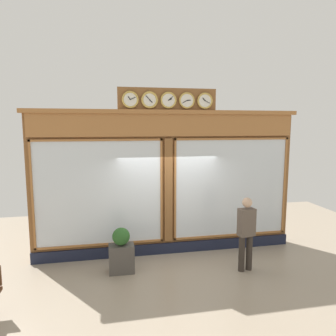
# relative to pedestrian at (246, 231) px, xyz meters

# --- Properties ---
(ground_plane) EXTENTS (14.00, 14.00, 0.00)m
(ground_plane) POSITION_rel_pedestrian_xyz_m (1.53, 1.52, -0.93)
(ground_plane) COLOR gray
(shop_facade) EXTENTS (6.79, 0.42, 4.17)m
(shop_facade) POSITION_rel_pedestrian_xyz_m (1.53, -1.41, 0.92)
(shop_facade) COLOR brown
(shop_facade) RESTS_ON ground_plane
(pedestrian) EXTENTS (0.39, 0.27, 1.69)m
(pedestrian) POSITION_rel_pedestrian_xyz_m (0.00, 0.00, 0.00)
(pedestrian) COLOR #312A24
(pedestrian) RESTS_ON ground_plane
(planter_box) EXTENTS (0.56, 0.36, 0.63)m
(planter_box) POSITION_rel_pedestrian_xyz_m (2.76, -0.46, -0.61)
(planter_box) COLOR #4C4742
(planter_box) RESTS_ON ground_plane
(planter_shrub) EXTENTS (0.39, 0.39, 0.39)m
(planter_shrub) POSITION_rel_pedestrian_xyz_m (2.76, -0.46, -0.10)
(planter_shrub) COLOR #285623
(planter_shrub) RESTS_ON planter_box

